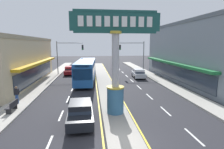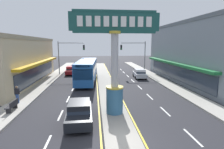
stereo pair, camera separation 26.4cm
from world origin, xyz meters
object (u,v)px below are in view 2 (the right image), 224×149
traffic_light_right_side (136,52)px  sedan_mid_left_lane (140,73)px  sedan_near_left_lane (71,70)px  street_bench (12,105)px  traffic_light_left_side (68,52)px  storefront_left (3,61)px  pedestrian_near_kerb (17,93)px  sedan_near_right_lane (79,112)px  bus_far_right_lane (87,70)px  storefront_right (203,53)px  district_sign (115,65)px

traffic_light_right_side → sedan_mid_left_lane: bearing=-93.8°
traffic_light_right_side → sedan_near_left_lane: traffic_light_right_side is taller
sedan_mid_left_lane → street_bench: sedan_mid_left_lane is taller
traffic_light_right_side → street_bench: bearing=-128.0°
sedan_near_left_lane → traffic_light_right_side: bearing=-3.0°
traffic_light_right_side → traffic_light_left_side: bearing=179.9°
sedan_near_left_lane → traffic_light_left_side: bearing=-114.6°
storefront_left → pedestrian_near_kerb: 11.67m
sedan_mid_left_lane → traffic_light_left_side: bearing=160.6°
sedan_mid_left_lane → pedestrian_near_kerb: 19.41m
sedan_mid_left_lane → traffic_light_right_side: bearing=86.2°
sedan_near_right_lane → street_bench: 6.17m
traffic_light_right_side → bus_far_right_lane: traffic_light_right_side is taller
storefront_right → traffic_light_right_side: (-8.23, 8.21, -0.18)m
traffic_light_left_side → traffic_light_right_side: bearing=-0.1°
district_sign → pedestrian_near_kerb: bearing=160.1°
sedan_near_right_lane → sedan_mid_left_lane: (8.75, 16.96, 0.00)m
bus_far_right_lane → pedestrian_near_kerb: 11.83m
traffic_light_left_side → pedestrian_near_kerb: traffic_light_left_side is taller
storefront_right → sedan_mid_left_lane: size_ratio=5.50×
district_sign → pedestrian_near_kerb: 9.85m
storefront_right → pedestrian_near_kerb: size_ratio=14.64×
traffic_light_right_side → sedan_mid_left_lane: traffic_light_right_side is taller
traffic_light_left_side → traffic_light_right_side: size_ratio=1.00×
sedan_mid_left_lane → pedestrian_near_kerb: bearing=-140.0°
storefront_left → traffic_light_left_side: 10.76m
district_sign → street_bench: bearing=172.4°
street_bench → storefront_right: bearing=24.9°
bus_far_right_lane → sedan_near_left_lane: bearing=114.2°
storefront_left → traffic_light_right_side: bearing=18.2°
storefront_left → traffic_light_right_side: size_ratio=3.33×
storefront_right → sedan_mid_left_lane: storefront_right is taller
traffic_light_right_side → sedan_mid_left_lane: size_ratio=1.41×
storefront_left → district_sign: bearing=-42.1°
storefront_left → bus_far_right_lane: 11.90m
district_sign → traffic_light_left_side: 21.00m
district_sign → sedan_near_left_lane: (-6.03, 20.65, -3.23)m
district_sign → sedan_mid_left_lane: bearing=69.0°
storefront_left → sedan_near_right_lane: (11.81, -14.42, -2.55)m
sedan_mid_left_lane → storefront_left: bearing=-173.0°
sedan_near_right_lane → sedan_near_left_lane: (-3.30, 21.92, 0.00)m
traffic_light_left_side → sedan_mid_left_lane: 13.53m
traffic_light_left_side → sedan_near_left_lane: 3.53m
pedestrian_near_kerb → sedan_mid_left_lane: bearing=40.0°
street_bench → traffic_light_left_side: bearing=83.7°
sedan_near_right_lane → street_bench: (-5.68, 2.39, -0.14)m
district_sign → storefront_right: storefront_right is taller
sedan_near_right_lane → sedan_mid_left_lane: bearing=62.7°
traffic_light_right_side → storefront_left: bearing=-161.8°
sedan_mid_left_lane → street_bench: 20.51m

